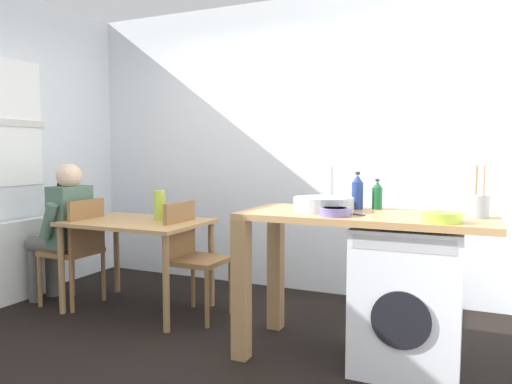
{
  "coord_description": "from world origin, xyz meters",
  "views": [
    {
      "loc": [
        1.57,
        -2.56,
        1.29
      ],
      "look_at": [
        0.23,
        0.45,
        1.02
      ],
      "focal_mm": 33.94,
      "sensor_mm": 36.0,
      "label": 1
    }
  ],
  "objects_px": {
    "chair_opposite": "(191,252)",
    "bottle_squat_brown": "(377,196)",
    "vase": "(160,205)",
    "colander": "(442,217)",
    "washing_machine": "(408,297)",
    "utensil_crock": "(479,206)",
    "seated_person": "(63,225)",
    "chair_person_seat": "(78,246)",
    "mixing_bowl": "(335,211)",
    "dining_table": "(138,232)",
    "bottle_tall_green": "(357,192)"
  },
  "relations": [
    {
      "from": "utensil_crock",
      "to": "colander",
      "type": "distance_m",
      "value": 0.33
    },
    {
      "from": "bottle_squat_brown",
      "to": "seated_person",
      "type": "bearing_deg",
      "value": -177.36
    },
    {
      "from": "seated_person",
      "to": "colander",
      "type": "height_order",
      "value": "seated_person"
    },
    {
      "from": "dining_table",
      "to": "colander",
      "type": "xyz_separation_m",
      "value": [
        2.34,
        -0.44,
        0.31
      ]
    },
    {
      "from": "seated_person",
      "to": "bottle_tall_green",
      "type": "bearing_deg",
      "value": -86.95
    },
    {
      "from": "mixing_bowl",
      "to": "bottle_tall_green",
      "type": "bearing_deg",
      "value": 84.45
    },
    {
      "from": "seated_person",
      "to": "vase",
      "type": "height_order",
      "value": "seated_person"
    },
    {
      "from": "washing_machine",
      "to": "bottle_squat_brown",
      "type": "distance_m",
      "value": 0.67
    },
    {
      "from": "chair_opposite",
      "to": "chair_person_seat",
      "type": "bearing_deg",
      "value": -79.5
    },
    {
      "from": "dining_table",
      "to": "bottle_squat_brown",
      "type": "xyz_separation_m",
      "value": [
        1.91,
        0.02,
        0.37
      ]
    },
    {
      "from": "seated_person",
      "to": "colander",
      "type": "bearing_deg",
      "value": -95.4
    },
    {
      "from": "bottle_tall_green",
      "to": "mixing_bowl",
      "type": "relative_size",
      "value": 1.38
    },
    {
      "from": "chair_person_seat",
      "to": "utensil_crock",
      "type": "distance_m",
      "value": 3.1
    },
    {
      "from": "dining_table",
      "to": "colander",
      "type": "distance_m",
      "value": 2.4
    },
    {
      "from": "washing_machine",
      "to": "mixing_bowl",
      "type": "relative_size",
      "value": 4.84
    },
    {
      "from": "chair_person_seat",
      "to": "washing_machine",
      "type": "xyz_separation_m",
      "value": [
        2.69,
        -0.12,
        -0.08
      ]
    },
    {
      "from": "dining_table",
      "to": "colander",
      "type": "relative_size",
      "value": 5.5
    },
    {
      "from": "chair_opposite",
      "to": "bottle_squat_brown",
      "type": "bearing_deg",
      "value": 90.73
    },
    {
      "from": "dining_table",
      "to": "bottle_tall_green",
      "type": "xyz_separation_m",
      "value": [
        1.79,
        -0.01,
        0.39
      ]
    },
    {
      "from": "chair_opposite",
      "to": "bottle_squat_brown",
      "type": "relative_size",
      "value": 4.53
    },
    {
      "from": "utensil_crock",
      "to": "mixing_bowl",
      "type": "bearing_deg",
      "value": -161.89
    },
    {
      "from": "colander",
      "to": "bottle_squat_brown",
      "type": "bearing_deg",
      "value": 132.21
    },
    {
      "from": "washing_machine",
      "to": "utensil_crock",
      "type": "relative_size",
      "value": 2.87
    },
    {
      "from": "colander",
      "to": "vase",
      "type": "bearing_deg",
      "value": 166.06
    },
    {
      "from": "dining_table",
      "to": "chair_opposite",
      "type": "bearing_deg",
      "value": 6.3
    },
    {
      "from": "chair_person_seat",
      "to": "vase",
      "type": "distance_m",
      "value": 0.81
    },
    {
      "from": "bottle_tall_green",
      "to": "utensil_crock",
      "type": "height_order",
      "value": "utensil_crock"
    },
    {
      "from": "mixing_bowl",
      "to": "utensil_crock",
      "type": "relative_size",
      "value": 0.59
    },
    {
      "from": "chair_opposite",
      "to": "colander",
      "type": "relative_size",
      "value": 4.5
    },
    {
      "from": "dining_table",
      "to": "vase",
      "type": "bearing_deg",
      "value": 33.69
    },
    {
      "from": "seated_person",
      "to": "bottle_tall_green",
      "type": "relative_size",
      "value": 4.9
    },
    {
      "from": "mixing_bowl",
      "to": "vase",
      "type": "xyz_separation_m",
      "value": [
        -1.6,
        0.52,
        -0.09
      ]
    },
    {
      "from": "chair_person_seat",
      "to": "utensil_crock",
      "type": "relative_size",
      "value": 3.0
    },
    {
      "from": "utensil_crock",
      "to": "seated_person",
      "type": "bearing_deg",
      "value": 178.68
    },
    {
      "from": "mixing_bowl",
      "to": "utensil_crock",
      "type": "height_order",
      "value": "utensil_crock"
    },
    {
      "from": "colander",
      "to": "vase",
      "type": "relative_size",
      "value": 0.82
    },
    {
      "from": "washing_machine",
      "to": "chair_opposite",
      "type": "bearing_deg",
      "value": 170.58
    },
    {
      "from": "seated_person",
      "to": "mixing_bowl",
      "type": "bearing_deg",
      "value": -96.46
    },
    {
      "from": "seated_person",
      "to": "colander",
      "type": "relative_size",
      "value": 6.0
    },
    {
      "from": "colander",
      "to": "dining_table",
      "type": "bearing_deg",
      "value": 169.27
    },
    {
      "from": "dining_table",
      "to": "bottle_tall_green",
      "type": "distance_m",
      "value": 1.83
    },
    {
      "from": "washing_machine",
      "to": "bottle_squat_brown",
      "type": "xyz_separation_m",
      "value": [
        -0.23,
        0.25,
        0.58
      ]
    },
    {
      "from": "seated_person",
      "to": "washing_machine",
      "type": "relative_size",
      "value": 1.4
    },
    {
      "from": "vase",
      "to": "colander",
      "type": "bearing_deg",
      "value": -13.94
    },
    {
      "from": "bottle_tall_green",
      "to": "colander",
      "type": "relative_size",
      "value": 1.22
    },
    {
      "from": "washing_machine",
      "to": "dining_table",
      "type": "bearing_deg",
      "value": 174.02
    },
    {
      "from": "chair_opposite",
      "to": "washing_machine",
      "type": "relative_size",
      "value": 1.05
    },
    {
      "from": "washing_machine",
      "to": "colander",
      "type": "height_order",
      "value": "colander"
    },
    {
      "from": "washing_machine",
      "to": "vase",
      "type": "relative_size",
      "value": 3.54
    },
    {
      "from": "utensil_crock",
      "to": "bottle_squat_brown",
      "type": "bearing_deg",
      "value": 162.04
    }
  ]
}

